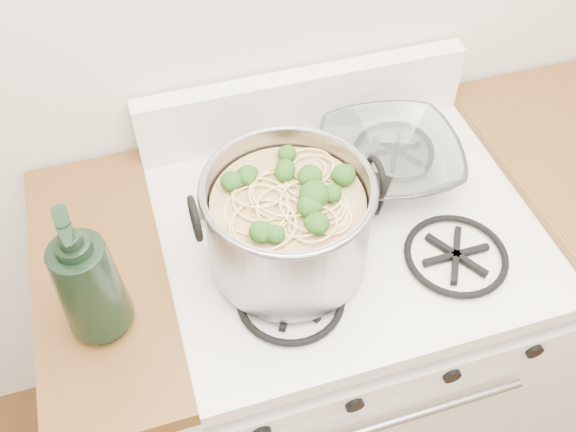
{
  "coord_description": "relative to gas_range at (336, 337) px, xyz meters",
  "views": [
    {
      "loc": [
        -0.37,
        0.49,
        1.92
      ],
      "look_at": [
        -0.15,
        1.2,
        1.04
      ],
      "focal_mm": 40.0,
      "sensor_mm": 36.0,
      "label": 1
    }
  ],
  "objects": [
    {
      "name": "gas_range",
      "position": [
        0.0,
        0.0,
        0.0
      ],
      "size": [
        0.76,
        0.66,
        0.92
      ],
      "color": "white",
      "rests_on": "ground"
    },
    {
      "name": "counter_left",
      "position": [
        -0.51,
        0.0,
        0.02
      ],
      "size": [
        0.25,
        0.65,
        0.92
      ],
      "color": "silver",
      "rests_on": "ground"
    },
    {
      "name": "stock_pot",
      "position": [
        -0.15,
        -0.06,
        0.59
      ],
      "size": [
        0.34,
        0.31,
        0.21
      ],
      "color": "gray",
      "rests_on": "gas_range"
    },
    {
      "name": "spatula",
      "position": [
        0.06,
        0.05,
        0.5
      ],
      "size": [
        0.42,
        0.42,
        0.02
      ],
      "primitive_type": null,
      "rotation": [
        0.0,
        0.0,
        -0.68
      ],
      "color": "black",
      "rests_on": "gas_range"
    },
    {
      "name": "glass_bowl",
      "position": [
        0.13,
        0.1,
        0.5
      ],
      "size": [
        0.13,
        0.13,
        0.03
      ],
      "primitive_type": "imported",
      "rotation": [
        0.0,
        0.0,
        -0.14
      ],
      "color": "white",
      "rests_on": "gas_range"
    },
    {
      "name": "bottle",
      "position": [
        -0.51,
        -0.1,
        0.63
      ],
      "size": [
        0.13,
        0.13,
        0.3
      ],
      "primitive_type": "imported",
      "rotation": [
        0.0,
        0.0,
        0.13
      ],
      "color": "black",
      "rests_on": "counter_left"
    }
  ]
}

